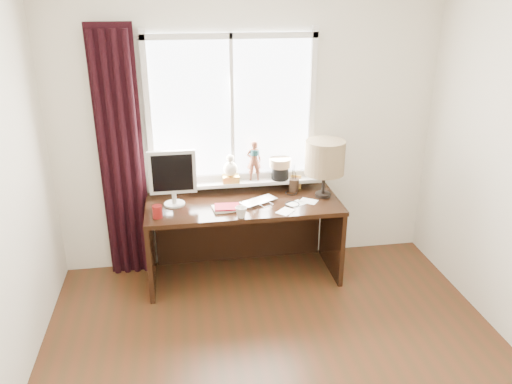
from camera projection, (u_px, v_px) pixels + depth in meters
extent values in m
cube|color=silver|center=(248.00, 130.00, 4.52)|extent=(3.50, 0.00, 2.60)
imported|color=silver|center=(259.00, 201.00, 4.36)|extent=(0.39, 0.35, 0.03)
imported|color=white|center=(241.00, 212.00, 4.08)|extent=(0.13, 0.13, 0.10)
cylinder|color=maroon|center=(157.00, 212.00, 4.07)|extent=(0.08, 0.08, 0.11)
cube|color=white|center=(232.00, 109.00, 4.41)|extent=(1.40, 0.02, 1.30)
cube|color=silver|center=(233.00, 176.00, 4.62)|extent=(1.50, 0.05, 0.05)
cube|color=silver|center=(231.00, 36.00, 4.15)|extent=(1.50, 0.05, 0.05)
cube|color=silver|center=(148.00, 113.00, 4.28)|extent=(0.05, 0.05, 1.40)
cube|color=silver|center=(312.00, 107.00, 4.49)|extent=(0.05, 0.05, 1.40)
cube|color=silver|center=(232.00, 110.00, 4.38)|extent=(0.03, 0.05, 1.30)
cube|color=silver|center=(234.00, 182.00, 4.59)|extent=(1.52, 0.18, 0.03)
cylinder|color=#60140F|center=(181.00, 173.00, 4.44)|extent=(0.13, 0.13, 0.24)
cube|color=gold|center=(231.00, 179.00, 4.56)|extent=(0.15, 0.12, 0.06)
sphere|color=beige|center=(231.00, 169.00, 4.52)|extent=(0.13, 0.13, 0.13)
sphere|color=beige|center=(230.00, 158.00, 4.48)|extent=(0.07, 0.07, 0.07)
imported|color=brown|center=(255.00, 160.00, 4.54)|extent=(0.14, 0.10, 0.38)
cylinder|color=#1E4C51|center=(255.00, 152.00, 4.50)|extent=(0.09, 0.09, 0.05)
cylinder|color=black|center=(280.00, 173.00, 4.61)|extent=(0.16, 0.16, 0.12)
cylinder|color=#8C6B4C|center=(280.00, 163.00, 4.57)|extent=(0.20, 0.20, 0.08)
cube|color=black|center=(122.00, 157.00, 4.35)|extent=(0.38, 0.05, 2.25)
cylinder|color=black|center=(105.00, 162.00, 4.30)|extent=(0.06, 0.06, 2.20)
cylinder|color=black|center=(116.00, 162.00, 4.32)|extent=(0.06, 0.06, 2.20)
cylinder|color=black|center=(126.00, 161.00, 4.33)|extent=(0.06, 0.06, 2.20)
cylinder|color=black|center=(137.00, 161.00, 4.34)|extent=(0.06, 0.06, 2.20)
cube|color=black|center=(244.00, 204.00, 4.38)|extent=(1.70, 0.70, 0.04)
cube|color=black|center=(151.00, 249.00, 4.40)|extent=(0.04, 0.64, 0.71)
cube|color=black|center=(332.00, 235.00, 4.65)|extent=(0.04, 0.64, 0.71)
cube|color=black|center=(239.00, 226.00, 4.83)|extent=(1.60, 0.03, 0.71)
cylinder|color=beige|center=(175.00, 204.00, 4.33)|extent=(0.18, 0.18, 0.01)
cylinder|color=beige|center=(174.00, 198.00, 4.31)|extent=(0.04, 0.04, 0.10)
cube|color=beige|center=(172.00, 172.00, 4.22)|extent=(0.40, 0.04, 0.38)
cube|color=black|center=(172.00, 173.00, 4.20)|extent=(0.34, 0.01, 0.32)
cube|color=beige|center=(226.00, 208.00, 4.24)|extent=(0.24, 0.18, 0.02)
cube|color=maroon|center=(227.00, 207.00, 4.23)|extent=(0.22, 0.16, 0.01)
cylinder|color=black|center=(294.00, 185.00, 4.59)|extent=(0.09, 0.09, 0.12)
cylinder|color=black|center=(292.00, 180.00, 4.58)|extent=(0.01, 0.01, 0.22)
cylinder|color=black|center=(296.00, 182.00, 4.57)|extent=(0.01, 0.01, 0.19)
cylinder|color=black|center=(294.00, 178.00, 4.58)|extent=(0.01, 0.01, 0.25)
cylinder|color=black|center=(296.00, 182.00, 4.60)|extent=(0.01, 0.01, 0.17)
cube|color=gold|center=(296.00, 182.00, 4.66)|extent=(0.10, 0.04, 0.13)
cube|color=#996633|center=(296.00, 182.00, 4.65)|extent=(0.07, 0.02, 0.10)
cylinder|color=black|center=(323.00, 195.00, 4.50)|extent=(0.14, 0.14, 0.03)
cylinder|color=black|center=(324.00, 182.00, 4.45)|extent=(0.03, 0.03, 0.22)
cylinder|color=tan|center=(325.00, 157.00, 4.37)|extent=(0.35, 0.35, 0.30)
cube|color=white|center=(296.00, 204.00, 4.35)|extent=(0.19, 0.17, 0.00)
cube|color=white|center=(308.00, 201.00, 4.40)|extent=(0.19, 0.18, 0.00)
cube|color=white|center=(285.00, 211.00, 4.20)|extent=(0.18, 0.18, 0.00)
torus|color=black|center=(292.00, 204.00, 4.33)|extent=(0.17, 0.17, 0.01)
torus|color=black|center=(291.00, 193.00, 4.57)|extent=(0.12, 0.12, 0.01)
torus|color=black|center=(260.00, 199.00, 4.43)|extent=(0.13, 0.13, 0.01)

